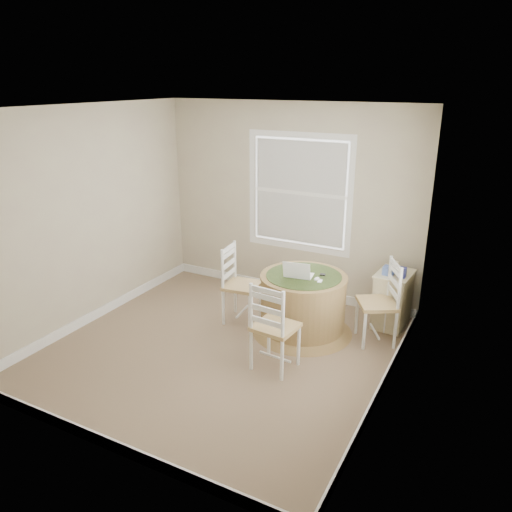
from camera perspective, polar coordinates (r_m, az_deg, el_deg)
The scene contains 14 objects.
room at distance 5.21m, azimuth -1.85°, elevation 2.21°, with size 3.64×3.64×2.64m.
round_table at distance 5.89m, azimuth 5.39°, elevation -5.19°, with size 1.19×1.19×0.72m.
chair_left at distance 6.10m, azimuth -1.61°, elevation -3.36°, with size 0.42×0.40×0.95m, color white, non-canonical shape.
chair_near at distance 5.13m, azimuth 2.23°, elevation -8.04°, with size 0.42×0.40×0.95m, color white, non-canonical shape.
chair_right at distance 5.79m, azimuth 13.68°, elevation -5.26°, with size 0.42×0.40×0.95m, color white, non-canonical shape.
laptop at distance 5.72m, azimuth 4.87°, elevation -2.09°, with size 0.35×0.32×0.22m.
mouse at distance 5.67m, azimuth 6.96°, elevation -2.61°, with size 0.06×0.09×0.03m, color white.
phone at distance 5.62m, azimuth 7.31°, elevation -2.91°, with size 0.04×0.09×0.02m, color #B7BABF.
keys at distance 5.79m, azimuth 7.63°, elevation -2.18°, with size 0.06×0.05×0.03m, color black.
corner_chest at distance 6.26m, azimuth 15.29°, elevation -4.79°, with size 0.42×0.54×0.69m.
tissue_box at distance 6.04m, azimuth 14.99°, elevation -1.60°, with size 0.12×0.12×0.10m, color #536EBD.
box_yellow at distance 6.15m, azimuth 15.96°, elevation -1.53°, with size 0.15×0.10×0.06m, color #F0CD54.
box_blue at distance 6.01m, azimuth 16.30°, elevation -1.77°, with size 0.08×0.08×0.12m, color #303690.
cup_cream at distance 6.24m, azimuth 15.71°, elevation -1.06°, with size 0.07×0.07×0.09m, color beige.
Camera 1 is at (2.63, -4.16, 2.86)m, focal length 35.00 mm.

